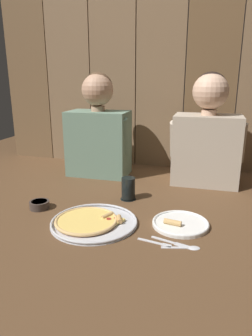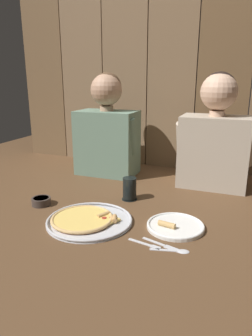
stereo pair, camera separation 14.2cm
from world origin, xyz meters
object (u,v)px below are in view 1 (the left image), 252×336
dipping_bowl (39,204)px  pizza_tray (91,221)px  diner_left (98,129)px  drinking_glass (128,189)px  dinner_plate (180,223)px  diner_right (207,134)px

dipping_bowl → pizza_tray: bearing=-15.7°
dipping_bowl → diner_left: size_ratio=0.15×
drinking_glass → diner_left: 0.51m
dinner_plate → drinking_glass: size_ratio=2.07×
diner_left → diner_right: diner_right is taller
dinner_plate → diner_left: bearing=134.3°
drinking_glass → diner_left: bearing=128.3°
dipping_bowl → diner_right: size_ratio=0.15×
drinking_glass → dipping_bowl: size_ratio=1.24×
dinner_plate → diner_left: 0.84m
dinner_plate → dipping_bowl: bearing=179.9°
drinking_glass → dinner_plate: bearing=-38.0°
diner_left → diner_right: bearing=0.0°
drinking_glass → dipping_bowl: bearing=-149.5°
dinner_plate → diner_left: (-0.56, 0.57, 0.27)m
dipping_bowl → diner_right: bearing=38.4°
drinking_glass → dipping_bowl: (-0.37, -0.22, -0.03)m
drinking_glass → diner_right: size_ratio=0.18×
pizza_tray → dinner_plate: (0.36, 0.08, -0.00)m
dinner_plate → drinking_glass: bearing=142.0°
dinner_plate → dipping_bowl: size_ratio=2.56×
pizza_tray → diner_right: (0.43, 0.65, 0.27)m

